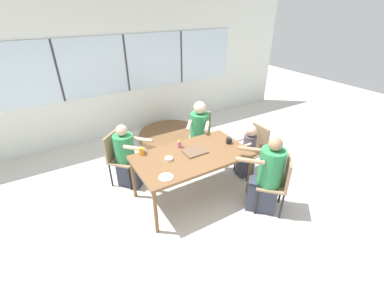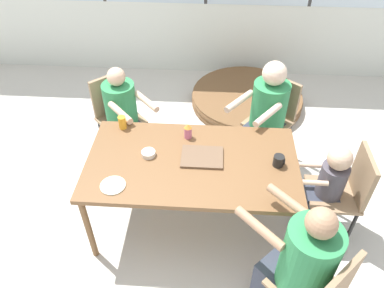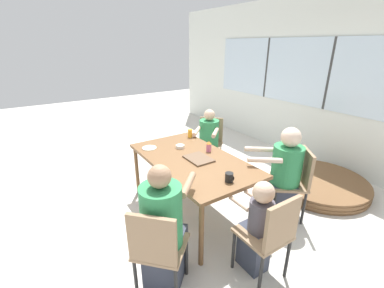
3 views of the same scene
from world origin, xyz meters
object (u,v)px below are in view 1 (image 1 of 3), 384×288
object	(u,v)px
chair_for_woman_green_shirt	(200,130)
juice_glass	(141,151)
person_man_blue_shirt	(128,159)
chair_for_man_blue_shirt	(118,154)
folded_table_stack	(171,135)
chair_for_toddler	(255,146)
chair_for_man_teal_shirt	(279,180)
person_man_teal_shirt	(266,178)
person_woman_green_shirt	(199,135)
person_toddler	(247,152)
sippy_cup	(179,143)
coffee_mug	(229,141)
bowl_white_shallow	(169,159)

from	to	relation	value
chair_for_woman_green_shirt	juice_glass	distance (m)	1.54
chair_for_woman_green_shirt	person_man_blue_shirt	world-z (taller)	person_man_blue_shirt
juice_glass	chair_for_man_blue_shirt	bearing A→B (deg)	111.84
folded_table_stack	chair_for_toddler	bearing A→B (deg)	-70.29
chair_for_woman_green_shirt	chair_for_man_teal_shirt	xyz separation A→B (m)	(0.10, -1.88, 0.00)
chair_for_woman_green_shirt	person_man_teal_shirt	xyz separation A→B (m)	(-0.02, -1.76, -0.00)
person_man_teal_shirt	folded_table_stack	distance (m)	2.69
chair_for_toddler	folded_table_stack	distance (m)	2.05
person_woman_green_shirt	person_man_teal_shirt	size ratio (longest dim) A/B	0.98
chair_for_man_teal_shirt	person_man_blue_shirt	bearing A→B (deg)	89.36
person_toddler	chair_for_man_blue_shirt	bearing A→B (deg)	64.91
chair_for_woman_green_shirt	person_woman_green_shirt	bearing A→B (deg)	90.00
chair_for_woman_green_shirt	sippy_cup	bearing A→B (deg)	78.22
person_man_blue_shirt	coffee_mug	world-z (taller)	person_man_blue_shirt
person_woman_green_shirt	chair_for_woman_green_shirt	bearing A→B (deg)	-90.00
coffee_mug	juice_glass	xyz separation A→B (m)	(-1.30, 0.38, 0.01)
bowl_white_shallow	chair_for_woman_green_shirt	bearing A→B (deg)	39.84
juice_glass	folded_table_stack	bearing A→B (deg)	51.24
person_man_blue_shirt	juice_glass	world-z (taller)	person_man_blue_shirt
person_man_blue_shirt	juice_glass	xyz separation A→B (m)	(0.10, -0.41, 0.32)
chair_for_woman_green_shirt	chair_for_man_blue_shirt	size ratio (longest dim) A/B	1.00
coffee_mug	juice_glass	world-z (taller)	juice_glass
person_woman_green_shirt	person_man_blue_shirt	world-z (taller)	person_woman_green_shirt
folded_table_stack	chair_for_man_blue_shirt	bearing A→B (deg)	-146.02
person_man_blue_shirt	coffee_mug	xyz separation A→B (m)	(1.40, -0.80, 0.31)
chair_for_woman_green_shirt	chair_for_toddler	distance (m)	1.10
chair_for_man_blue_shirt	person_woman_green_shirt	bearing A→B (deg)	134.75
coffee_mug	person_toddler	bearing A→B (deg)	-1.30
person_man_blue_shirt	chair_for_man_blue_shirt	bearing A→B (deg)	-90.00
person_woman_green_shirt	folded_table_stack	distance (m)	1.12
chair_for_man_blue_shirt	chair_for_toddler	world-z (taller)	same
bowl_white_shallow	folded_table_stack	world-z (taller)	bowl_white_shallow
person_man_teal_shirt	chair_for_man_blue_shirt	bearing A→B (deg)	89.26
chair_for_toddler	person_toddler	size ratio (longest dim) A/B	0.93
chair_for_man_teal_shirt	person_toddler	bearing A→B (deg)	31.84
person_man_teal_shirt	chair_for_man_teal_shirt	bearing A→B (deg)	-90.00
chair_for_man_blue_shirt	chair_for_man_teal_shirt	world-z (taller)	same
person_man_blue_shirt	person_toddler	xyz separation A→B (m)	(1.82, -0.81, -0.03)
person_man_teal_shirt	folded_table_stack	world-z (taller)	person_man_teal_shirt
chair_for_man_teal_shirt	chair_for_toddler	size ratio (longest dim) A/B	1.00
person_toddler	bowl_white_shallow	bearing A→B (deg)	88.36
person_woman_green_shirt	chair_for_toddler	bearing A→B (deg)	162.19
person_man_blue_shirt	coffee_mug	size ratio (longest dim) A/B	11.50
chair_for_toddler	person_toddler	bearing A→B (deg)	90.00
juice_glass	folded_table_stack	distance (m)	2.04
person_man_teal_shirt	juice_glass	size ratio (longest dim) A/B	10.00
person_man_teal_shirt	juice_glass	world-z (taller)	person_man_teal_shirt
folded_table_stack	juice_glass	bearing A→B (deg)	-128.76
chair_for_man_teal_shirt	person_man_teal_shirt	world-z (taller)	person_man_teal_shirt
bowl_white_shallow	folded_table_stack	distance (m)	2.16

